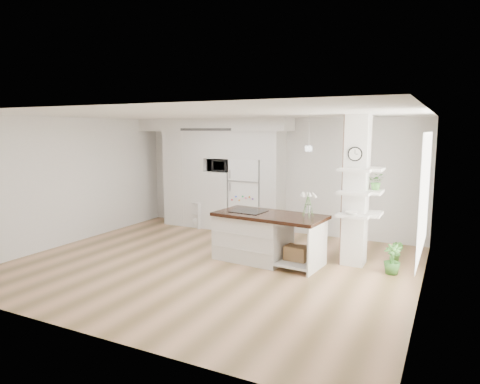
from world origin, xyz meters
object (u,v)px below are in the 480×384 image
object	(u,v)px
refrigerator	(249,195)
kitchen_island	(259,235)
floor_plant_a	(396,252)
bookshelf	(197,216)

from	to	relation	value
refrigerator	kitchen_island	distance (m)	2.39
refrigerator	kitchen_island	size ratio (longest dim) A/B	0.83
refrigerator	floor_plant_a	distance (m)	3.76
refrigerator	floor_plant_a	world-z (taller)	refrigerator
refrigerator	kitchen_island	bearing A→B (deg)	-60.19
bookshelf	floor_plant_a	distance (m)	4.98
floor_plant_a	kitchen_island	bearing A→B (deg)	-158.94
refrigerator	bookshelf	distance (m)	1.50
refrigerator	floor_plant_a	size ratio (longest dim) A/B	4.03
bookshelf	floor_plant_a	size ratio (longest dim) A/B	1.49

